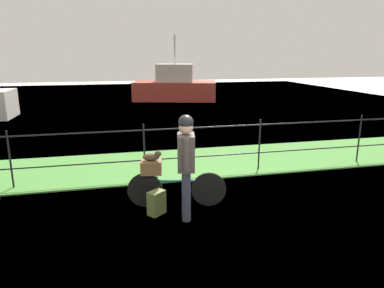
# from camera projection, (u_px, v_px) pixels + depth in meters

# --- Properties ---
(ground_plane) EXTENTS (60.00, 60.00, 0.00)m
(ground_plane) POSITION_uv_depth(u_px,v_px,m) (231.00, 209.00, 5.94)
(ground_plane) COLOR beige
(grass_strip) EXTENTS (27.00, 2.40, 0.03)m
(grass_strip) POSITION_uv_depth(u_px,v_px,m) (195.00, 162.00, 8.47)
(grass_strip) COLOR #478438
(grass_strip) RESTS_ON ground
(harbor_water) EXTENTS (30.00, 30.00, 0.00)m
(harbor_water) POSITION_uv_depth(u_px,v_px,m) (152.00, 108.00, 16.97)
(harbor_water) COLOR #60849E
(harbor_water) RESTS_ON ground
(iron_fence) EXTENTS (18.04, 0.04, 1.17)m
(iron_fence) POSITION_uv_depth(u_px,v_px,m) (204.00, 144.00, 7.51)
(iron_fence) COLOR black
(iron_fence) RESTS_ON ground
(bicycle_main) EXTENTS (1.68, 0.38, 0.60)m
(bicycle_main) POSITION_uv_depth(u_px,v_px,m) (176.00, 189.00, 5.99)
(bicycle_main) COLOR black
(bicycle_main) RESTS_ON ground
(wooden_crate) EXTENTS (0.39, 0.32, 0.23)m
(wooden_crate) POSITION_uv_depth(u_px,v_px,m) (151.00, 167.00, 5.88)
(wooden_crate) COLOR brown
(wooden_crate) RESTS_ON bicycle_main
(terrier_dog) EXTENTS (0.32, 0.19, 0.18)m
(terrier_dog) POSITION_uv_depth(u_px,v_px,m) (152.00, 156.00, 5.83)
(terrier_dog) COLOR #4C3D2D
(terrier_dog) RESTS_ON wooden_crate
(cyclist_person) EXTENTS (0.33, 0.53, 1.68)m
(cyclist_person) POSITION_uv_depth(u_px,v_px,m) (186.00, 158.00, 5.39)
(cyclist_person) COLOR #383D51
(cyclist_person) RESTS_ON ground
(backpack_on_paving) EXTENTS (0.33, 0.32, 0.40)m
(backpack_on_paving) POSITION_uv_depth(u_px,v_px,m) (157.00, 203.00, 5.72)
(backpack_on_paving) COLOR olive
(backpack_on_paving) RESTS_ON ground
(moored_boat_near) EXTENTS (5.01, 3.35, 3.62)m
(moored_boat_near) POSITION_uv_depth(u_px,v_px,m) (175.00, 87.00, 19.94)
(moored_boat_near) COLOR #9E3328
(moored_boat_near) RESTS_ON ground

